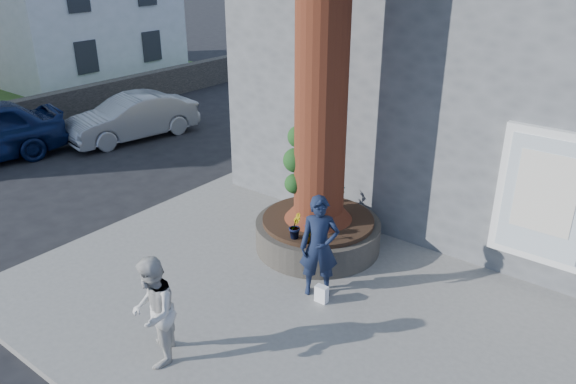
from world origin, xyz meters
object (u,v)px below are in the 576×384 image
Objects in this scene: woman at (153,312)px; car_silver at (132,117)px; planter at (318,233)px; man at (319,247)px.

car_silver is at bearing -168.29° from woman.
car_silver is (-8.28, 6.00, -0.27)m from woman.
planter is 1.47× the size of woman.
woman reaches higher than car_silver.
woman is 10.22m from car_silver.
planter is at bearing 138.98° from woman.
man is at bearing 121.19° from woman.
man is at bearing -54.24° from planter.
woman is 0.41× the size of car_silver.
car_silver reaches higher than planter.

